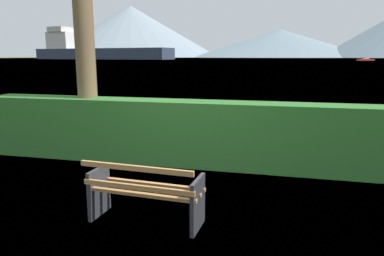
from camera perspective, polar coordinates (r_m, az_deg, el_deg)
ground_plane at (r=5.00m, az=-7.13°, el=-14.47°), size 1400.00×1400.00×0.00m
water_surface at (r=310.41m, az=13.55°, el=10.71°), size 620.00×620.00×0.00m
park_bench at (r=4.78m, az=-7.54°, el=-10.22°), size 1.54×0.67×0.87m
hedge_row at (r=7.20m, az=0.18°, el=-0.82°), size 9.15×0.69×1.30m
cargo_ship_large at (r=261.47m, az=-15.75°, el=11.89°), size 106.69×38.16×22.30m
fishing_boat_near at (r=190.36m, az=25.96°, el=9.82°), size 7.88×4.69×1.72m
sailboat_mid at (r=246.61m, az=-7.02°, el=10.95°), size 5.52×6.21×1.51m
distant_hills at (r=579.24m, az=9.43°, el=14.92°), size 739.67×347.45×86.84m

